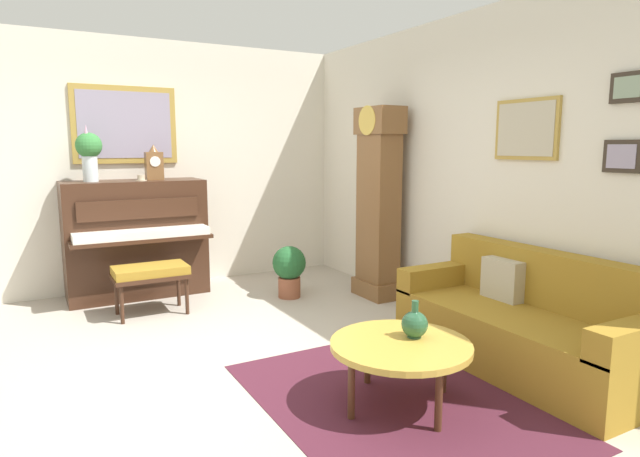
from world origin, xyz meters
The scene contains 14 objects.
ground_plane centered at (0.00, 0.00, -0.05)m, with size 6.40×6.00×0.10m, color #B2A899.
wall_left centered at (-2.60, 0.00, 1.41)m, with size 0.13×4.90×2.80m.
wall_back centered at (0.02, 2.40, 1.40)m, with size 5.30×0.13×2.80m.
area_rug centered at (1.15, 0.76, 0.00)m, with size 2.10×1.50×0.01m, color #4C1E2D.
piano centered at (-2.23, -0.17, 0.63)m, with size 0.87×1.44×1.26m.
piano_bench centered at (-1.45, -0.19, 0.41)m, with size 0.42×0.70×0.48m.
grandfather_clock centered at (-0.92, 2.09, 0.96)m, with size 0.52×0.34×2.03m.
couch centered at (1.13, 1.97, 0.31)m, with size 1.90×0.80×0.84m.
coffee_table centered at (1.19, 0.79, 0.38)m, with size 0.88×0.88×0.41m.
mantel_clock centered at (-2.23, 0.06, 1.43)m, with size 0.13×0.18×0.38m.
flower_vase centered at (-2.23, -0.58, 1.57)m, with size 0.26×0.26×0.58m.
teacup centered at (-2.15, -0.10, 1.28)m, with size 0.12×0.12×0.06m.
green_jug centered at (1.16, 0.92, 0.50)m, with size 0.17×0.17×0.24m.
potted_plant centered at (-1.34, 1.24, 0.32)m, with size 0.36×0.36×0.56m.
Camera 1 is at (3.71, -1.18, 1.62)m, focal length 29.93 mm.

